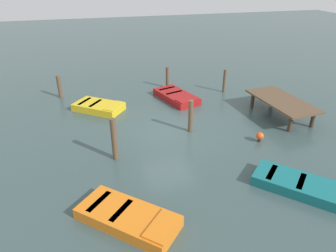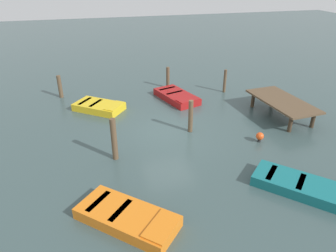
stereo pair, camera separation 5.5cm
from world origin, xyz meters
The scene contains 12 objects.
ground_plane centered at (0.00, 0.00, 0.00)m, with size 80.00×80.00×0.00m, color #384C4C.
dock_segment centered at (-0.24, 6.39, 0.83)m, with size 4.21×2.33×0.95m.
rowboat_yellow centered at (-3.58, -3.11, 0.22)m, with size 2.82×3.05×0.46m.
rowboat_teal centered at (5.75, 3.75, 0.22)m, with size 3.73×3.65×0.46m.
rowboat_red centered at (-3.93, 1.58, 0.22)m, with size 3.39×2.37×0.46m.
rowboat_orange centered at (5.54, -2.76, 0.22)m, with size 3.27×3.36×0.46m.
mooring_piling_mid_right centered at (-4.43, 4.94, 0.75)m, with size 0.18×0.18×1.49m, color brown.
mooring_piling_near_right centered at (1.71, -2.75, 0.94)m, with size 0.24×0.24×1.88m, color brown.
mooring_piling_mid_left centered at (-6.16, 1.60, 0.71)m, with size 0.22×0.22×1.42m, color brown.
mooring_piling_far_right centered at (0.17, 1.09, 0.82)m, with size 0.23×0.23×1.65m, color brown.
mooring_piling_center centered at (-6.16, -5.29, 0.70)m, with size 0.24×0.24×1.40m, color brown.
marker_buoy centered at (1.98, 3.89, 0.29)m, with size 0.36×0.36×0.48m.
Camera 1 is at (12.97, -3.44, 7.28)m, focal length 33.03 mm.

